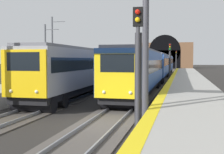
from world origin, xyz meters
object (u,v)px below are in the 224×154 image
at_px(train_adjacent_platform, 111,66).
at_px(catenary_mast_near, 52,51).
at_px(train_main_approaching, 158,65).
at_px(railway_signal_far, 176,59).
at_px(railway_signal_near, 138,62).
at_px(railway_signal_mid, 170,59).
at_px(catenary_mast_far, 46,55).
at_px(overhead_signal_gantry, 49,12).

distance_m(train_adjacent_platform, catenary_mast_near, 7.31).
height_order(train_main_approaching, railway_signal_far, railway_signal_far).
bearing_deg(railway_signal_far, railway_signal_near, 0.00).
xyz_separation_m(railway_signal_near, railway_signal_mid, (29.29, -0.00, 0.21)).
height_order(train_adjacent_platform, catenary_mast_far, catenary_mast_far).
height_order(railway_signal_near, railway_signal_mid, railway_signal_mid).
xyz_separation_m(railway_signal_mid, catenary_mast_near, (-8.89, 13.38, 0.95)).
distance_m(railway_signal_far, catenary_mast_near, 52.14).
bearing_deg(train_adjacent_platform, overhead_signal_gantry, 5.53).
bearing_deg(catenary_mast_near, catenary_mast_far, -179.88).
relative_size(train_main_approaching, railway_signal_far, 10.09).
bearing_deg(overhead_signal_gantry, train_adjacent_platform, 6.49).
bearing_deg(catenary_mast_near, overhead_signal_gantry, -154.83).
height_order(train_adjacent_platform, railway_signal_mid, railway_signal_mid).
distance_m(railway_signal_near, catenary_mast_far, 22.91).
relative_size(train_main_approaching, overhead_signal_gantry, 5.98).
bearing_deg(railway_signal_far, train_adjacent_platform, -8.22).
relative_size(train_main_approaching, catenary_mast_near, 6.83).
bearing_deg(catenary_mast_near, railway_signal_near, -146.72).
relative_size(railway_signal_near, railway_signal_far, 0.93).
distance_m(train_adjacent_platform, railway_signal_mid, 9.25).
bearing_deg(railway_signal_near, catenary_mast_near, -146.72).
height_order(train_main_approaching, train_adjacent_platform, train_adjacent_platform).
distance_m(train_adjacent_platform, railway_signal_far, 48.11).
xyz_separation_m(railway_signal_near, catenary_mast_near, (20.39, 13.38, 1.16)).
distance_m(train_adjacent_platform, overhead_signal_gantry, 22.28).
bearing_deg(catenary_mast_far, train_main_approaching, -40.03).
distance_m(railway_signal_near, catenary_mast_near, 24.42).
relative_size(train_adjacent_platform, catenary_mast_near, 5.00).
bearing_deg(railway_signal_far, railway_signal_mid, 0.00).
relative_size(overhead_signal_gantry, catenary_mast_near, 1.14).
height_order(railway_signal_near, catenary_mast_near, catenary_mast_near).
relative_size(railway_signal_far, catenary_mast_near, 0.68).
relative_size(railway_signal_near, railway_signal_mid, 0.96).
bearing_deg(railway_signal_near, overhead_signal_gantry, -105.71).
distance_m(railway_signal_mid, railway_signal_far, 41.49).
relative_size(train_adjacent_platform, catenary_mast_far, 5.77).
distance_m(train_main_approaching, catenary_mast_far, 17.92).
xyz_separation_m(train_adjacent_platform, catenary_mast_far, (-4.57, 6.51, 1.31)).
xyz_separation_m(railway_signal_near, catenary_mast_far, (18.59, 13.38, 0.61)).
xyz_separation_m(train_main_approaching, catenary_mast_near, (-11.88, 11.50, 1.91)).
bearing_deg(railway_signal_mid, overhead_signal_gantry, -8.88).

